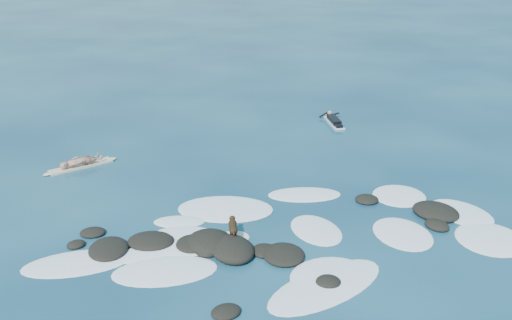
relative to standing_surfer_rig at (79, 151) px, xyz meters
name	(u,v)px	position (x,y,z in m)	size (l,w,h in m)	color
ground	(285,231)	(6.38, -7.33, -0.70)	(160.00, 160.00, 0.00)	#0A2642
reef_rocks	(253,241)	(5.15, -7.83, -0.60)	(13.14, 6.87, 0.55)	black
breaking_foam	(287,238)	(6.27, -7.77, -0.69)	(15.50, 8.28, 0.12)	white
standing_surfer_rig	(79,151)	(0.00, 0.00, 0.00)	(3.00, 1.42, 1.77)	beige
paddling_surfer_rig	(334,121)	(12.23, 2.50, -0.55)	(1.08, 2.44, 0.42)	white
dog	(233,227)	(4.62, -7.38, -0.25)	(0.38, 1.05, 0.67)	black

